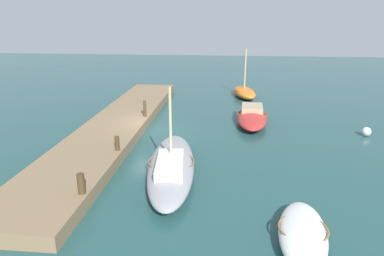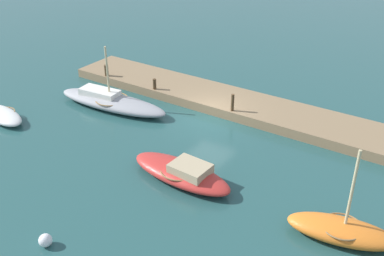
{
  "view_description": "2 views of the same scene",
  "coord_description": "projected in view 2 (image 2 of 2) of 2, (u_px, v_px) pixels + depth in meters",
  "views": [
    {
      "loc": [
        19.69,
        4.47,
        6.8
      ],
      "look_at": [
        0.92,
        2.55,
        0.56
      ],
      "focal_mm": 31.95,
      "sensor_mm": 36.0,
      "label": 1
    },
    {
      "loc": [
        -12.49,
        20.81,
        12.49
      ],
      "look_at": [
        -1.06,
        3.6,
        1.32
      ],
      "focal_mm": 42.41,
      "sensor_mm": 36.0,
      "label": 2
    }
  ],
  "objects": [
    {
      "name": "rowboat_orange",
      "position": [
        341.0,
        230.0,
        17.86
      ],
      "size": [
        4.5,
        2.47,
        4.15
      ],
      "rotation": [
        0.0,
        0.0,
        0.22
      ],
      "color": "orange",
      "rests_on": "ground_plane"
    },
    {
      "name": "mooring_post_mid_west",
      "position": [
        155.0,
        84.0,
        29.64
      ],
      "size": [
        0.22,
        0.22,
        0.7
      ],
      "primitive_type": "cylinder",
      "color": "#47331E",
      "rests_on": "dock_platform"
    },
    {
      "name": "marker_buoy",
      "position": [
        45.0,
        240.0,
        17.61
      ],
      "size": [
        0.54,
        0.54,
        0.54
      ],
      "primitive_type": "sphere",
      "color": "silver",
      "rests_on": "ground_plane"
    },
    {
      "name": "ground_plane",
      "position": [
        210.0,
        119.0,
        27.26
      ],
      "size": [
        84.0,
        84.0,
        0.0
      ],
      "primitive_type": "plane",
      "color": "#234C4C"
    },
    {
      "name": "mooring_post_mid_east",
      "position": [
        106.0,
        70.0,
        31.69
      ],
      "size": [
        0.28,
        0.28,
        0.78
      ],
      "primitive_type": "cylinder",
      "color": "#47331E",
      "rests_on": "dock_platform"
    },
    {
      "name": "mooring_post_west",
      "position": [
        233.0,
        103.0,
        26.72
      ],
      "size": [
        0.19,
        0.19,
        1.05
      ],
      "primitive_type": "cylinder",
      "color": "#47331E",
      "rests_on": "dock_platform"
    },
    {
      "name": "dock_platform",
      "position": [
        229.0,
        102.0,
        28.75
      ],
      "size": [
        23.23,
        3.56,
        0.58
      ],
      "primitive_type": "cube",
      "color": "#846B4C",
      "rests_on": "ground_plane"
    },
    {
      "name": "sailboat_grey",
      "position": [
        111.0,
        101.0,
        28.4
      ],
      "size": [
        7.87,
        2.81,
        4.02
      ],
      "rotation": [
        0.0,
        0.0,
        0.11
      ],
      "color": "#939399",
      "rests_on": "ground_plane"
    },
    {
      "name": "rowboat_white",
      "position": [
        2.0,
        115.0,
        26.99
      ],
      "size": [
        3.87,
        2.03,
        0.64
      ],
      "rotation": [
        0.0,
        0.0,
        -0.15
      ],
      "color": "white",
      "rests_on": "ground_plane"
    },
    {
      "name": "motorboat_red",
      "position": [
        182.0,
        172.0,
        21.41
      ],
      "size": [
        5.53,
        2.19,
        1.08
      ],
      "rotation": [
        0.0,
        0.0,
        -0.05
      ],
      "color": "#B72D28",
      "rests_on": "ground_plane"
    }
  ]
}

